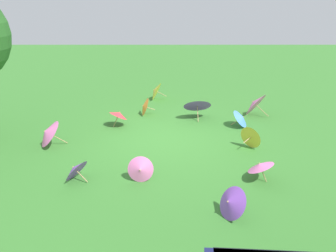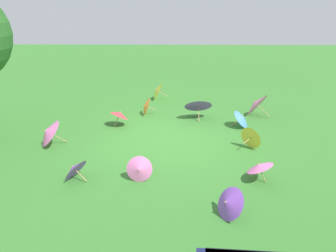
{
  "view_description": "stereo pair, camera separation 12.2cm",
  "coord_description": "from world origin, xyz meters",
  "px_view_note": "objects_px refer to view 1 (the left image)",
  "views": [
    {
      "loc": [
        -0.12,
        9.04,
        3.96
      ],
      "look_at": [
        -0.13,
        0.5,
        0.6
      ],
      "focal_mm": 35.74,
      "sensor_mm": 36.0,
      "label": 1
    },
    {
      "loc": [
        -0.25,
        9.04,
        3.96
      ],
      "look_at": [
        -0.13,
        0.5,
        0.6
      ],
      "focal_mm": 35.74,
      "sensor_mm": 36.0,
      "label": 2
    }
  ],
  "objects_px": {
    "parasol_blue_2": "(242,118)",
    "parasol_purple_4": "(230,202)",
    "parasol_purple_2": "(75,169)",
    "parasol_orange_0": "(144,106)",
    "parasol_red_0": "(119,114)",
    "parasol_pink_4": "(260,166)",
    "parasol_yellow_3": "(155,91)",
    "parasol_pink_0": "(254,103)",
    "parasol_purple_0": "(197,104)",
    "parasol_pink_3": "(47,133)",
    "parasol_pink_2": "(140,170)",
    "parasol_yellow_0": "(252,137)"
  },
  "relations": [
    {
      "from": "parasol_blue_2",
      "to": "parasol_purple_4",
      "type": "relative_size",
      "value": 1.0
    },
    {
      "from": "parasol_purple_2",
      "to": "parasol_orange_0",
      "type": "bearing_deg",
      "value": -105.99
    },
    {
      "from": "parasol_red_0",
      "to": "parasol_pink_4",
      "type": "distance_m",
      "value": 4.98
    },
    {
      "from": "parasol_blue_2",
      "to": "parasol_yellow_3",
      "type": "bearing_deg",
      "value": -46.29
    },
    {
      "from": "parasol_pink_0",
      "to": "parasol_purple_0",
      "type": "relative_size",
      "value": 1.19
    },
    {
      "from": "parasol_red_0",
      "to": "parasol_pink_3",
      "type": "bearing_deg",
      "value": 41.45
    },
    {
      "from": "parasol_pink_4",
      "to": "parasol_yellow_3",
      "type": "bearing_deg",
      "value": -67.72
    },
    {
      "from": "parasol_pink_3",
      "to": "parasol_orange_0",
      "type": "distance_m",
      "value": 3.62
    },
    {
      "from": "parasol_red_0",
      "to": "parasol_purple_4",
      "type": "bearing_deg",
      "value": 119.94
    },
    {
      "from": "parasol_yellow_3",
      "to": "parasol_pink_4",
      "type": "xyz_separation_m",
      "value": [
        -2.59,
        6.33,
        -0.0
      ]
    },
    {
      "from": "parasol_purple_4",
      "to": "parasol_orange_0",
      "type": "relative_size",
      "value": 1.15
    },
    {
      "from": "parasol_purple_0",
      "to": "parasol_pink_3",
      "type": "bearing_deg",
      "value": 28.07
    },
    {
      "from": "parasol_yellow_3",
      "to": "parasol_orange_0",
      "type": "relative_size",
      "value": 1.19
    },
    {
      "from": "parasol_red_0",
      "to": "parasol_orange_0",
      "type": "bearing_deg",
      "value": -124.74
    },
    {
      "from": "parasol_blue_2",
      "to": "parasol_pink_4",
      "type": "height_order",
      "value": "parasol_blue_2"
    },
    {
      "from": "parasol_purple_0",
      "to": "parasol_purple_2",
      "type": "bearing_deg",
      "value": 53.15
    },
    {
      "from": "parasol_red_0",
      "to": "parasol_blue_2",
      "type": "relative_size",
      "value": 1.04
    },
    {
      "from": "parasol_red_0",
      "to": "parasol_pink_4",
      "type": "xyz_separation_m",
      "value": [
        -3.65,
        3.38,
        -0.04
      ]
    },
    {
      "from": "parasol_pink_4",
      "to": "parasol_purple_4",
      "type": "distance_m",
      "value": 1.65
    },
    {
      "from": "parasol_pink_0",
      "to": "parasol_yellow_3",
      "type": "relative_size",
      "value": 1.42
    },
    {
      "from": "parasol_pink_4",
      "to": "parasol_orange_0",
      "type": "relative_size",
      "value": 1.23
    },
    {
      "from": "parasol_purple_2",
      "to": "parasol_purple_4",
      "type": "distance_m",
      "value": 3.55
    },
    {
      "from": "parasol_blue_2",
      "to": "parasol_pink_3",
      "type": "bearing_deg",
      "value": 14.8
    },
    {
      "from": "parasol_yellow_3",
      "to": "parasol_blue_2",
      "type": "relative_size",
      "value": 1.03
    },
    {
      "from": "parasol_blue_2",
      "to": "parasol_pink_3",
      "type": "relative_size",
      "value": 0.78
    },
    {
      "from": "parasol_pink_2",
      "to": "parasol_pink_3",
      "type": "xyz_separation_m",
      "value": [
        2.71,
        -1.89,
        0.12
      ]
    },
    {
      "from": "parasol_yellow_0",
      "to": "parasol_pink_2",
      "type": "distance_m",
      "value": 3.45
    },
    {
      "from": "parasol_purple_2",
      "to": "parasol_purple_4",
      "type": "relative_size",
      "value": 0.96
    },
    {
      "from": "parasol_red_0",
      "to": "parasol_yellow_0",
      "type": "bearing_deg",
      "value": 157.25
    },
    {
      "from": "parasol_red_0",
      "to": "parasol_purple_2",
      "type": "relative_size",
      "value": 1.09
    },
    {
      "from": "parasol_purple_2",
      "to": "parasol_orange_0",
      "type": "relative_size",
      "value": 1.1
    },
    {
      "from": "parasol_pink_4",
      "to": "parasol_purple_4",
      "type": "xyz_separation_m",
      "value": [
        0.91,
        1.37,
        -0.05
      ]
    },
    {
      "from": "parasol_yellow_0",
      "to": "parasol_purple_4",
      "type": "xyz_separation_m",
      "value": [
        1.14,
        3.13,
        -0.0
      ]
    },
    {
      "from": "parasol_pink_2",
      "to": "parasol_pink_3",
      "type": "relative_size",
      "value": 0.59
    },
    {
      "from": "parasol_yellow_3",
      "to": "parasol_purple_4",
      "type": "distance_m",
      "value": 7.88
    },
    {
      "from": "parasol_purple_0",
      "to": "parasol_pink_4",
      "type": "height_order",
      "value": "parasol_purple_0"
    },
    {
      "from": "parasol_purple_0",
      "to": "parasol_pink_2",
      "type": "height_order",
      "value": "parasol_purple_0"
    },
    {
      "from": "parasol_yellow_3",
      "to": "parasol_blue_2",
      "type": "height_order",
      "value": "parasol_yellow_3"
    },
    {
      "from": "parasol_red_0",
      "to": "parasol_blue_2",
      "type": "bearing_deg",
      "value": 179.21
    },
    {
      "from": "parasol_purple_4",
      "to": "parasol_pink_4",
      "type": "bearing_deg",
      "value": -123.61
    },
    {
      "from": "parasol_orange_0",
      "to": "parasol_yellow_0",
      "type": "bearing_deg",
      "value": 139.49
    },
    {
      "from": "parasol_yellow_0",
      "to": "parasol_pink_4",
      "type": "height_order",
      "value": "parasol_yellow_0"
    },
    {
      "from": "parasol_pink_0",
      "to": "parasol_pink_4",
      "type": "distance_m",
      "value": 4.53
    },
    {
      "from": "parasol_pink_0",
      "to": "parasol_red_0",
      "type": "distance_m",
      "value": 4.71
    },
    {
      "from": "parasol_purple_2",
      "to": "parasol_pink_4",
      "type": "relative_size",
      "value": 0.9
    },
    {
      "from": "parasol_red_0",
      "to": "parasol_pink_4",
      "type": "relative_size",
      "value": 0.98
    },
    {
      "from": "parasol_pink_3",
      "to": "parasol_pink_4",
      "type": "distance_m",
      "value": 5.72
    },
    {
      "from": "parasol_pink_3",
      "to": "parasol_pink_4",
      "type": "xyz_separation_m",
      "value": [
        -5.42,
        1.83,
        -0.05
      ]
    },
    {
      "from": "parasol_purple_2",
      "to": "parasol_purple_4",
      "type": "height_order",
      "value": "parasol_purple_4"
    },
    {
      "from": "parasol_yellow_0",
      "to": "parasol_purple_2",
      "type": "xyz_separation_m",
      "value": [
        4.42,
        1.77,
        -0.04
      ]
    }
  ]
}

